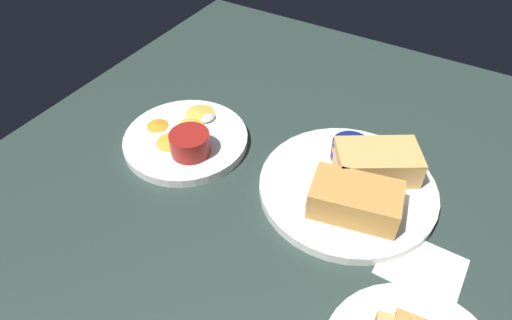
{
  "coord_description": "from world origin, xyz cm",
  "views": [
    {
      "loc": [
        -16.31,
        44.15,
        53.05
      ],
      "look_at": [
        10.59,
        -1.29,
        3.0
      ],
      "focal_mm": 31.22,
      "sensor_mm": 36.0,
      "label": 1
    }
  ],
  "objects_px": {
    "ramekin_dark_sauce": "(350,150)",
    "ramekin_light_gravy": "(190,143)",
    "sandwich_half_near": "(355,200)",
    "plate_chips_companion": "(186,140)",
    "spoon_by_gravy_ramekin": "(203,122)",
    "spoon_by_dark_ramekin": "(338,175)",
    "plate_sandwich_main": "(347,188)",
    "sandwich_half_far": "(377,162)"
  },
  "relations": [
    {
      "from": "sandwich_half_far",
      "to": "spoon_by_dark_ramekin",
      "type": "height_order",
      "value": "sandwich_half_far"
    },
    {
      "from": "plate_chips_companion",
      "to": "plate_sandwich_main",
      "type": "bearing_deg",
      "value": -172.72
    },
    {
      "from": "sandwich_half_near",
      "to": "spoon_by_gravy_ramekin",
      "type": "bearing_deg",
      "value": -10.14
    },
    {
      "from": "spoon_by_dark_ramekin",
      "to": "sandwich_half_far",
      "type": "bearing_deg",
      "value": -140.5
    },
    {
      "from": "plate_sandwich_main",
      "to": "sandwich_half_far",
      "type": "height_order",
      "value": "sandwich_half_far"
    },
    {
      "from": "spoon_by_dark_ramekin",
      "to": "ramekin_light_gravy",
      "type": "relative_size",
      "value": 1.46
    },
    {
      "from": "sandwich_half_near",
      "to": "spoon_by_gravy_ramekin",
      "type": "xyz_separation_m",
      "value": [
        0.32,
        -0.06,
        -0.02
      ]
    },
    {
      "from": "ramekin_light_gravy",
      "to": "ramekin_dark_sauce",
      "type": "bearing_deg",
      "value": -152.38
    },
    {
      "from": "sandwich_half_far",
      "to": "spoon_by_gravy_ramekin",
      "type": "height_order",
      "value": "sandwich_half_far"
    },
    {
      "from": "plate_sandwich_main",
      "to": "sandwich_half_near",
      "type": "height_order",
      "value": "sandwich_half_near"
    },
    {
      "from": "sandwich_half_near",
      "to": "sandwich_half_far",
      "type": "xyz_separation_m",
      "value": [
        -0.0,
        -0.09,
        0.0
      ]
    },
    {
      "from": "spoon_by_gravy_ramekin",
      "to": "sandwich_half_far",
      "type": "bearing_deg",
      "value": -173.39
    },
    {
      "from": "spoon_by_dark_ramekin",
      "to": "spoon_by_gravy_ramekin",
      "type": "bearing_deg",
      "value": -0.47
    },
    {
      "from": "ramekin_dark_sauce",
      "to": "sandwich_half_far",
      "type": "bearing_deg",
      "value": 165.26
    },
    {
      "from": "sandwich_half_near",
      "to": "plate_chips_companion",
      "type": "xyz_separation_m",
      "value": [
        0.32,
        -0.01,
        -0.03
      ]
    },
    {
      "from": "ramekin_dark_sauce",
      "to": "plate_chips_companion",
      "type": "distance_m",
      "value": 0.29
    },
    {
      "from": "plate_sandwich_main",
      "to": "sandwich_half_far",
      "type": "bearing_deg",
      "value": -120.22
    },
    {
      "from": "plate_sandwich_main",
      "to": "ramekin_dark_sauce",
      "type": "distance_m",
      "value": 0.07
    },
    {
      "from": "sandwich_half_near",
      "to": "ramekin_dark_sauce",
      "type": "xyz_separation_m",
      "value": [
        0.05,
        -0.11,
        -0.01
      ]
    },
    {
      "from": "plate_chips_companion",
      "to": "ramekin_light_gravy",
      "type": "height_order",
      "value": "ramekin_light_gravy"
    },
    {
      "from": "sandwich_half_near",
      "to": "sandwich_half_far",
      "type": "bearing_deg",
      "value": -90.22
    },
    {
      "from": "sandwich_half_near",
      "to": "ramekin_light_gravy",
      "type": "height_order",
      "value": "sandwich_half_near"
    },
    {
      "from": "sandwich_half_near",
      "to": "sandwich_half_far",
      "type": "distance_m",
      "value": 0.09
    },
    {
      "from": "sandwich_half_near",
      "to": "ramekin_dark_sauce",
      "type": "height_order",
      "value": "sandwich_half_near"
    },
    {
      "from": "sandwich_half_far",
      "to": "spoon_by_dark_ramekin",
      "type": "distance_m",
      "value": 0.06
    },
    {
      "from": "ramekin_dark_sauce",
      "to": "spoon_by_dark_ramekin",
      "type": "height_order",
      "value": "ramekin_dark_sauce"
    },
    {
      "from": "plate_sandwich_main",
      "to": "plate_chips_companion",
      "type": "height_order",
      "value": "same"
    },
    {
      "from": "ramekin_dark_sauce",
      "to": "spoon_by_gravy_ramekin",
      "type": "bearing_deg",
      "value": 10.56
    },
    {
      "from": "ramekin_light_gravy",
      "to": "spoon_by_gravy_ramekin",
      "type": "xyz_separation_m",
      "value": [
        0.03,
        -0.08,
        -0.02
      ]
    },
    {
      "from": "ramekin_dark_sauce",
      "to": "ramekin_light_gravy",
      "type": "bearing_deg",
      "value": 27.62
    },
    {
      "from": "spoon_by_dark_ramekin",
      "to": "ramekin_light_gravy",
      "type": "xyz_separation_m",
      "value": [
        0.24,
        0.07,
        0.02
      ]
    },
    {
      "from": "spoon_by_dark_ramekin",
      "to": "plate_chips_companion",
      "type": "distance_m",
      "value": 0.28
    },
    {
      "from": "ramekin_light_gravy",
      "to": "spoon_by_gravy_ramekin",
      "type": "relative_size",
      "value": 0.68
    },
    {
      "from": "sandwich_half_near",
      "to": "plate_chips_companion",
      "type": "bearing_deg",
      "value": -1.61
    },
    {
      "from": "plate_sandwich_main",
      "to": "spoon_by_dark_ramekin",
      "type": "relative_size",
      "value": 2.85
    },
    {
      "from": "plate_sandwich_main",
      "to": "ramekin_dark_sauce",
      "type": "bearing_deg",
      "value": -69.22
    },
    {
      "from": "sandwich_half_near",
      "to": "spoon_by_dark_ramekin",
      "type": "xyz_separation_m",
      "value": [
        0.05,
        -0.05,
        -0.02
      ]
    },
    {
      "from": "sandwich_half_near",
      "to": "ramekin_dark_sauce",
      "type": "relative_size",
      "value": 2.31
    },
    {
      "from": "sandwich_half_far",
      "to": "plate_chips_companion",
      "type": "xyz_separation_m",
      "value": [
        0.32,
        0.08,
        -0.03
      ]
    },
    {
      "from": "ramekin_light_gravy",
      "to": "sandwich_half_near",
      "type": "bearing_deg",
      "value": -176.29
    },
    {
      "from": "plate_chips_companion",
      "to": "spoon_by_gravy_ramekin",
      "type": "height_order",
      "value": "spoon_by_gravy_ramekin"
    },
    {
      "from": "ramekin_dark_sauce",
      "to": "ramekin_light_gravy",
      "type": "height_order",
      "value": "ramekin_light_gravy"
    }
  ]
}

